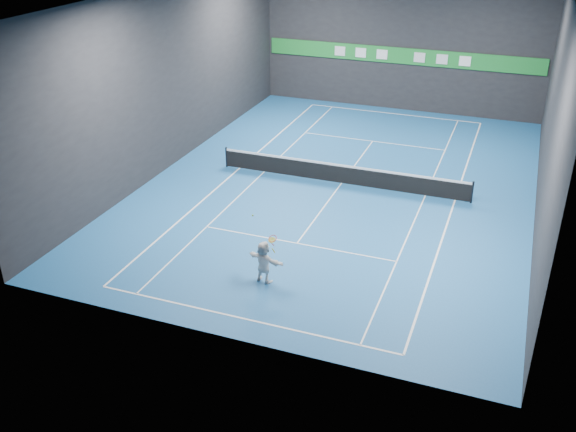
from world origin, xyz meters
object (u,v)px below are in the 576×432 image
at_px(tennis_net, 342,173).
at_px(tennis_racket, 273,240).
at_px(tennis_ball, 253,215).
at_px(player, 264,262).

xyz_separation_m(tennis_net, tennis_racket, (0.17, -9.44, 1.21)).
xyz_separation_m(tennis_ball, tennis_racket, (0.71, 0.09, -0.91)).
height_order(tennis_ball, tennis_racket, tennis_ball).
bearing_deg(player, tennis_racket, -156.96).
bearing_deg(tennis_net, tennis_racket, -88.98).
bearing_deg(tennis_net, player, -91.02).
height_order(tennis_ball, tennis_net, tennis_ball).
distance_m(tennis_net, tennis_racket, 9.52).
xyz_separation_m(player, tennis_ball, (-0.38, -0.04, 1.84)).
bearing_deg(tennis_ball, player, 6.12).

